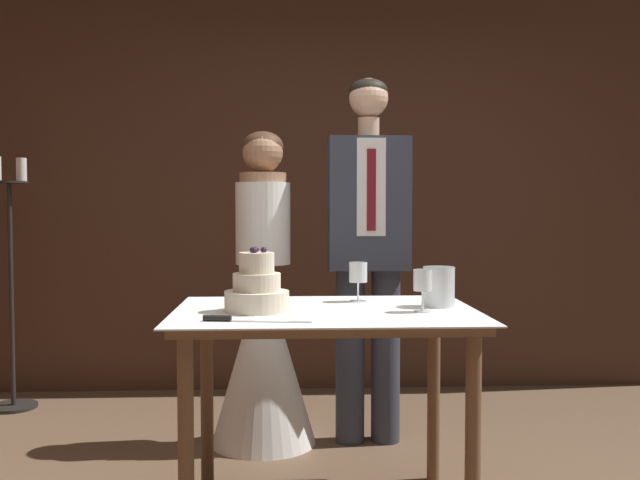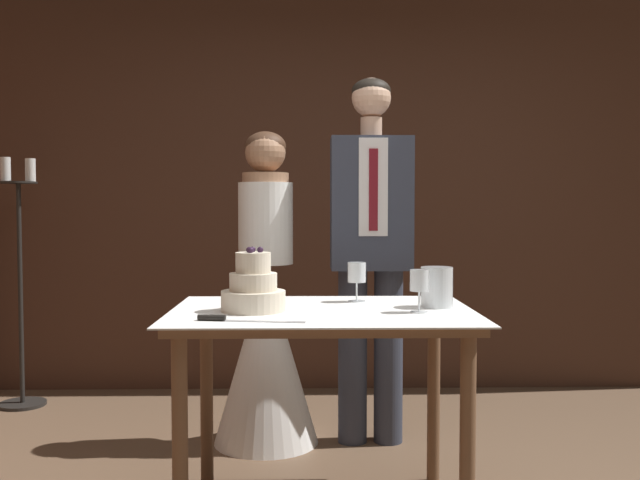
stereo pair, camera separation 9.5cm
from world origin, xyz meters
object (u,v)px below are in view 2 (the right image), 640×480
at_px(cake_table, 322,337).
at_px(bride, 266,329).
at_px(tiered_cake, 253,289).
at_px(wine_glass_near, 419,283).
at_px(cake_knife, 230,319).
at_px(candle_stand, 20,290).
at_px(groom, 371,242).
at_px(hurricane_candle, 437,288).
at_px(wine_glass_middle, 357,274).

bearing_deg(cake_table, bride, 107.14).
distance_m(tiered_cake, wine_glass_near, 0.64).
relative_size(tiered_cake, cake_knife, 0.65).
distance_m(wine_glass_near, candle_stand, 2.75).
bearing_deg(cake_table, groom, 72.85).
relative_size(cake_table, hurricane_candle, 7.31).
bearing_deg(tiered_cake, wine_glass_middle, 31.99).
bearing_deg(tiered_cake, hurricane_candle, 7.24).
xyz_separation_m(tiered_cake, wine_glass_middle, (0.42, 0.26, 0.03)).
xyz_separation_m(bride, groom, (0.54, -0.00, 0.45)).
xyz_separation_m(groom, candle_stand, (-2.08, 0.71, -0.33)).
bearing_deg(cake_table, cake_knife, -140.60).
relative_size(hurricane_candle, bride, 0.10).
relative_size(tiered_cake, bride, 0.16).
distance_m(hurricane_candle, candle_stand, 2.74).
relative_size(wine_glass_near, hurricane_candle, 1.01).
bearing_deg(hurricane_candle, cake_knife, -157.19).
relative_size(groom, candle_stand, 1.23).
bearing_deg(groom, bride, 179.93).
bearing_deg(groom, tiered_cake, -120.65).
bearing_deg(candle_stand, wine_glass_middle, -34.69).
bearing_deg(tiered_cake, bride, 90.19).
bearing_deg(candle_stand, cake_table, -41.27).
distance_m(wine_glass_near, bride, 1.20).
xyz_separation_m(wine_glass_middle, candle_stand, (-1.96, 1.36, -0.22)).
relative_size(cake_knife, wine_glass_near, 2.36).
xyz_separation_m(tiered_cake, wine_glass_near, (0.64, -0.05, 0.03)).
height_order(cake_table, bride, bride).
distance_m(wine_glass_near, hurricane_candle, 0.17).
bearing_deg(wine_glass_middle, candle_stand, 145.31).
height_order(cake_knife, bride, bride).
bearing_deg(bride, cake_table, -72.86).
distance_m(tiered_cake, wine_glass_middle, 0.50).
height_order(hurricane_candle, candle_stand, candle_stand).
bearing_deg(cake_knife, wine_glass_near, 24.03).
height_order(tiered_cake, bride, bride).
height_order(tiered_cake, groom, groom).
xyz_separation_m(tiered_cake, hurricane_candle, (0.73, 0.09, -0.01)).
bearing_deg(groom, cake_knife, -117.67).
bearing_deg(hurricane_candle, groom, 103.20).
height_order(cake_table, cake_knife, cake_knife).
height_order(hurricane_candle, bride, bride).
bearing_deg(tiered_cake, candle_stand, 133.60).
xyz_separation_m(cake_table, tiered_cake, (-0.27, -0.03, 0.19)).
height_order(cake_knife, groom, groom).
bearing_deg(groom, candle_stand, 161.10).
height_order(wine_glass_near, groom, groom).
relative_size(tiered_cake, hurricane_candle, 1.54).
distance_m(cake_table, candle_stand, 2.41).
relative_size(cake_table, cake_knife, 3.06).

